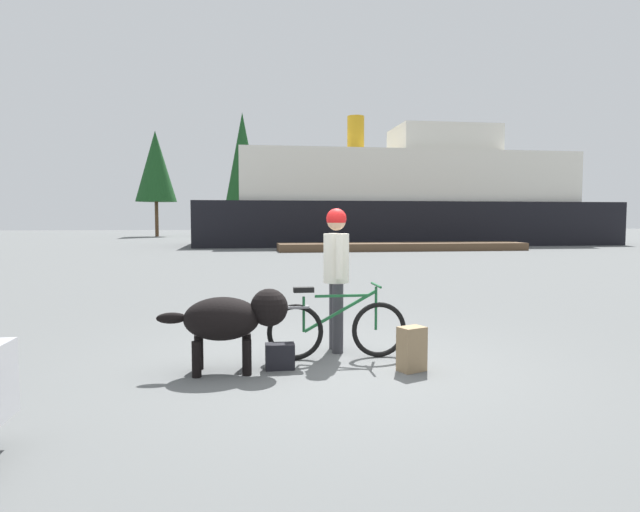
% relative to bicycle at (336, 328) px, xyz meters
% --- Properties ---
extents(ground_plane, '(160.00, 160.00, 0.00)m').
position_rel_bicycle_xyz_m(ground_plane, '(-0.12, -0.26, -0.37)').
color(ground_plane, '#595B5B').
extents(bicycle, '(1.68, 0.44, 0.89)m').
position_rel_bicycle_xyz_m(bicycle, '(0.00, 0.00, 0.00)').
color(bicycle, black).
rests_on(bicycle, ground_plane).
extents(person_cyclist, '(0.32, 0.53, 1.79)m').
position_rel_bicycle_xyz_m(person_cyclist, '(0.06, 0.38, 0.73)').
color(person_cyclist, '#333338').
rests_on(person_cyclist, ground_plane).
extents(dog, '(1.41, 0.55, 0.90)m').
position_rel_bicycle_xyz_m(dog, '(-1.21, -0.39, 0.23)').
color(dog, black).
rests_on(dog, ground_plane).
extents(backpack, '(0.34, 0.29, 0.49)m').
position_rel_bicycle_xyz_m(backpack, '(0.73, -0.63, -0.12)').
color(backpack, '#8C7251').
rests_on(backpack, ground_plane).
extents(handbag_pannier, '(0.32, 0.18, 0.29)m').
position_rel_bicycle_xyz_m(handbag_pannier, '(-0.70, -0.35, -0.22)').
color(handbag_pannier, black).
rests_on(handbag_pannier, ground_plane).
extents(dock_pier, '(13.20, 2.31, 0.40)m').
position_rel_bicycle_xyz_m(dock_pier, '(7.34, 21.60, -0.17)').
color(dock_pier, brown).
rests_on(dock_pier, ground_plane).
extents(ferry_boat, '(26.96, 7.56, 8.34)m').
position_rel_bicycle_xyz_m(ferry_boat, '(9.65, 28.69, 2.53)').
color(ferry_boat, black).
rests_on(ferry_boat, ground_plane).
extents(pine_tree_far_left, '(3.87, 3.87, 10.09)m').
position_rel_bicycle_xyz_m(pine_tree_far_left, '(-9.22, 47.56, 6.33)').
color(pine_tree_far_left, '#4C331E').
rests_on(pine_tree_far_left, ground_plane).
extents(pine_tree_center, '(3.84, 3.84, 12.22)m').
position_rel_bicycle_xyz_m(pine_tree_center, '(-0.98, 48.54, 6.84)').
color(pine_tree_center, '#4C331E').
rests_on(pine_tree_center, ground_plane).
extents(pine_tree_far_right, '(4.16, 4.16, 9.41)m').
position_rel_bicycle_xyz_m(pine_tree_far_right, '(21.71, 48.03, 5.73)').
color(pine_tree_far_right, '#4C331E').
rests_on(pine_tree_far_right, ground_plane).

